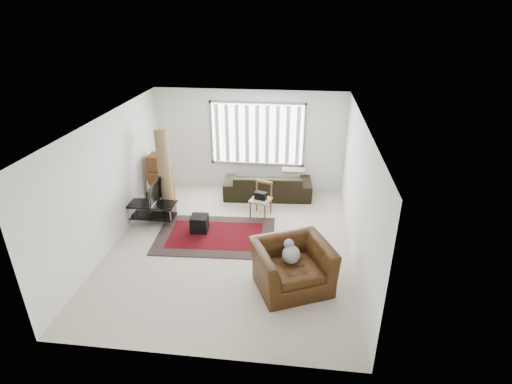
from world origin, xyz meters
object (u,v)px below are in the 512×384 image
at_px(armchair, 292,263).
at_px(sofa, 268,181).
at_px(side_chair, 261,198).
at_px(moving_boxes, 160,181).
at_px(tv_stand, 153,209).

bearing_deg(armchair, sofa, 77.85).
distance_m(sofa, side_chair, 1.06).
xyz_separation_m(moving_boxes, armchair, (3.44, -2.98, -0.11)).
bearing_deg(tv_stand, armchair, -29.93).
height_order(moving_boxes, armchair, moving_boxes).
xyz_separation_m(side_chair, armchair, (0.83, -2.59, 0.03)).
distance_m(moving_boxes, sofa, 2.75).
height_order(tv_stand, moving_boxes, moving_boxes).
distance_m(tv_stand, armchair, 3.76).
distance_m(side_chair, armchair, 2.72).
relative_size(tv_stand, sofa, 0.47).
relative_size(side_chair, armchair, 0.50).
height_order(tv_stand, side_chair, side_chair).
relative_size(tv_stand, side_chair, 1.27).
distance_m(tv_stand, moving_boxes, 1.14).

